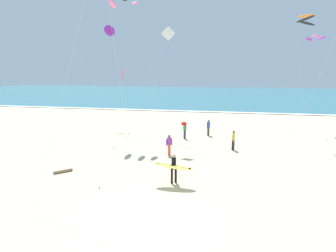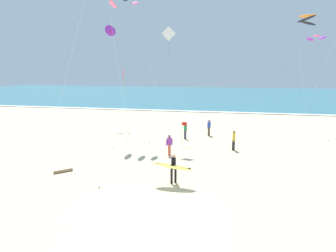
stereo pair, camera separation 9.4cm
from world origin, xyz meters
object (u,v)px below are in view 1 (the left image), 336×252
kite_diamond_ivory_close (167,38)px  bystander_purple_top (169,145)px  bystander_yellow_top (233,140)px  lifeguard_flag (182,131)px  bystander_green_top (185,130)px  kite_arc_rose_far (315,38)px  kite_arc_amber_near (306,20)px  bystander_blue_top (208,128)px  kite_diamond_scarlet_low (123,75)px  kite_delta_violet_high (110,31)px  surfer_lead (173,167)px  driftwood_log (63,171)px  kite_arc_charcoal_mid (123,2)px

kite_diamond_ivory_close → bystander_purple_top: (0.76, -3.29, -7.93)m
bystander_yellow_top → lifeguard_flag: 4.20m
bystander_green_top → kite_arc_rose_far: bearing=27.5°
kite_arc_amber_near → bystander_blue_top: bearing=-173.7°
kite_diamond_scarlet_low → bystander_green_top: size_ratio=4.15×
kite_arc_amber_near → kite_delta_violet_high: size_ratio=0.98×
kite_arc_rose_far → bystander_yellow_top: 14.91m
kite_arc_rose_far → kite_diamond_ivory_close: (-13.54, -8.16, -0.67)m
surfer_lead → kite_arc_amber_near: 18.38m
kite_delta_violet_high → kite_diamond_ivory_close: size_ratio=1.15×
kite_arc_rose_far → kite_delta_violet_high: kite_delta_violet_high is taller
kite_diamond_ivory_close → driftwood_log: kite_diamond_ivory_close is taller
kite_arc_charcoal_mid → kite_diamond_scarlet_low: bearing=113.8°
surfer_lead → kite_diamond_scarlet_low: size_ratio=0.34×
kite_arc_amber_near → bystander_yellow_top: size_ratio=6.87×
kite_diamond_scarlet_low → bystander_blue_top: kite_diamond_scarlet_low is taller
kite_arc_amber_near → kite_arc_charcoal_mid: kite_arc_charcoal_mid is taller
kite_arc_charcoal_mid → surfer_lead: bearing=-57.6°
kite_arc_amber_near → bystander_blue_top: size_ratio=6.87×
surfer_lead → kite_arc_amber_near: kite_arc_amber_near is taller
kite_diamond_scarlet_low → bystander_purple_top: size_ratio=4.15×
bystander_green_top → bystander_purple_top: bearing=-96.0°
kite_arc_rose_far → kite_arc_amber_near: bearing=-118.3°
kite_diamond_scarlet_low → kite_diamond_ivory_close: (5.79, -5.13, 2.98)m
surfer_lead → kite_arc_charcoal_mid: size_ratio=0.18×
kite_arc_amber_near → bystander_purple_top: bearing=-144.8°
driftwood_log → kite_delta_violet_high: bearing=100.4°
kite_diamond_ivory_close → bystander_purple_top: bearing=-77.0°
kite_arc_charcoal_mid → bystander_yellow_top: 14.64m
surfer_lead → kite_arc_charcoal_mid: (-5.85, 9.21, 10.77)m
surfer_lead → bystander_purple_top: 5.09m
kite_diamond_scarlet_low → bystander_yellow_top: bearing=-28.5°
kite_arc_rose_far → bystander_blue_top: bearing=-154.8°
kite_arc_charcoal_mid → kite_diamond_ivory_close: kite_arc_charcoal_mid is taller
kite_delta_violet_high → bystander_purple_top: bearing=-50.2°
kite_diamond_scarlet_low → bystander_yellow_top: size_ratio=4.15×
kite_arc_rose_far → lifeguard_flag: kite_arc_rose_far is taller
kite_arc_amber_near → kite_arc_rose_far: (2.09, 3.89, -1.12)m
kite_diamond_scarlet_low → driftwood_log: size_ratio=5.89×
kite_delta_violet_high → lifeguard_flag: kite_delta_violet_high is taller
kite_diamond_ivory_close → driftwood_log: (-5.11, -7.82, -8.65)m
kite_arc_charcoal_mid → kite_diamond_scarlet_low: 7.58m
surfer_lead → bystander_purple_top: (-1.14, 4.96, -0.24)m
surfer_lead → kite_diamond_scarlet_low: bearing=119.9°
bystander_yellow_top → driftwood_log: bearing=-147.3°
lifeguard_flag → driftwood_log: lifeguard_flag is taller
kite_diamond_ivory_close → lifeguard_flag: kite_diamond_ivory_close is taller
kite_arc_amber_near → bystander_green_top: 14.27m
kite_delta_violet_high → bystander_yellow_top: bearing=-31.0°
bystander_purple_top → lifeguard_flag: lifeguard_flag is taller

